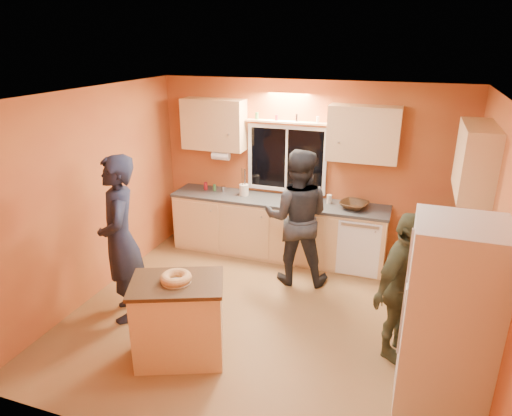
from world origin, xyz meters
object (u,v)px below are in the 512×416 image
at_px(island, 179,319).
at_px(person_center, 297,218).
at_px(refrigerator, 448,322).
at_px(person_right, 402,288).
at_px(person_left, 120,240).

distance_m(island, person_center, 2.15).
relative_size(refrigerator, person_right, 1.13).
distance_m(person_center, person_right, 1.84).
xyz_separation_m(person_left, person_right, (3.09, 0.28, -0.19)).
bearing_deg(island, person_center, 47.57).
height_order(refrigerator, person_right, refrigerator).
relative_size(island, person_left, 0.55).
bearing_deg(person_center, person_right, 129.08).
distance_m(person_left, person_center, 2.25).
distance_m(refrigerator, island, 2.54).
bearing_deg(person_center, refrigerator, 123.83).
xyz_separation_m(person_center, person_right, (1.39, -1.20, -0.12)).
distance_m(person_left, person_right, 3.10).
bearing_deg(refrigerator, island, -177.25).
relative_size(refrigerator, person_left, 0.92).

